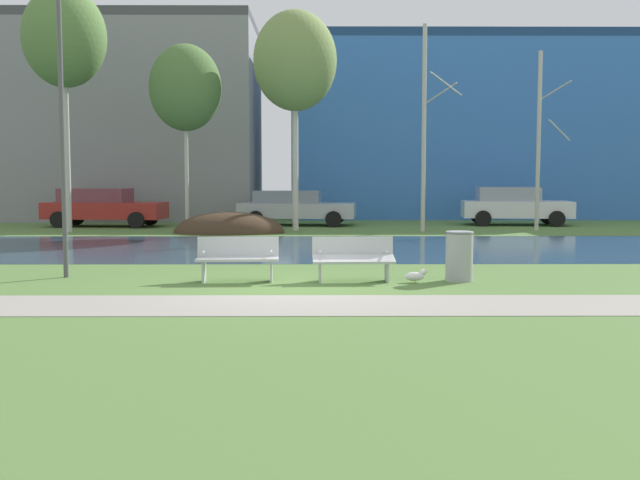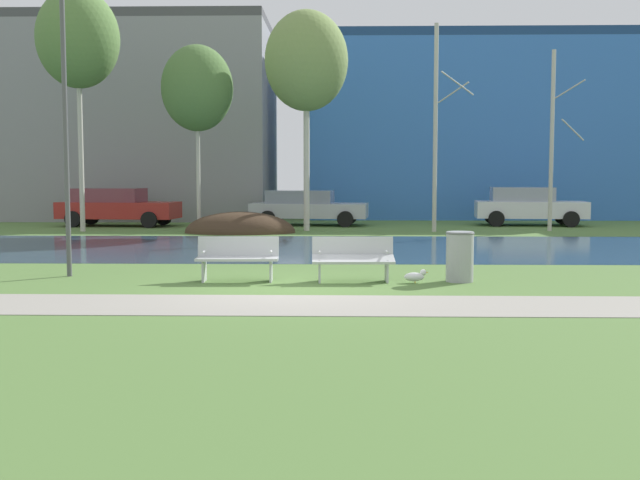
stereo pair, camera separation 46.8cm
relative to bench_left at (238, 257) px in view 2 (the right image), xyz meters
The scene contains 19 objects.
ground_plane 9.17m from the bench_left, 82.88° to the left, with size 120.00×120.00×0.00m, color #517538.
paved_path_strip 3.02m from the bench_left, 67.66° to the right, with size 60.00×1.96×0.01m, color gray.
river_band 7.03m from the bench_left, 80.70° to the left, with size 80.00×8.08×0.01m, color #2D475B.
soil_mound 12.61m from the bench_left, 97.10° to the left, with size 3.98×2.42×1.51m, color #423021.
bench_left is the anchor object (origin of this frame).
bench_right 2.26m from the bench_left, ahead, with size 1.62×0.61×0.87m.
trash_bin 4.35m from the bench_left, ahead, with size 0.56×0.56×0.98m.
seagull 3.49m from the bench_left, ahead, with size 0.47×0.17×0.27m.
streetlamp 5.10m from the bench_left, 169.57° to the left, with size 0.32×0.32×6.19m.
birch_far_left 16.27m from the bench_left, 119.71° to the left, with size 2.95×2.95×8.91m.
birch_left 14.42m from the bench_left, 103.46° to the left, with size 2.60×2.60×6.77m.
birch_center_left 14.72m from the bench_left, 86.66° to the left, with size 3.05×3.05×8.05m.
birch_center 14.64m from the bench_left, 67.30° to the left, with size 1.43×2.51×7.47m.
birch_center_right 17.10m from the bench_left, 54.30° to the left, with size 1.23×2.26×6.61m.
parked_van_nearest_red 17.35m from the bench_left, 113.77° to the left, with size 4.88×2.30×1.53m.
parked_sedan_second_silver 16.54m from the bench_left, 87.67° to the left, with size 4.88×2.42×1.43m.
parked_hatch_third_white 19.27m from the bench_left, 59.76° to the left, with size 4.54×2.36×1.56m.
building_grey_warehouse 24.00m from the bench_left, 109.18° to the left, with size 12.94×8.17×9.20m.
building_blue_store 25.60m from the bench_left, 68.88° to the left, with size 17.35×7.28×8.65m.
Camera 2 is at (0.85, -14.07, 2.11)m, focal length 43.30 mm.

